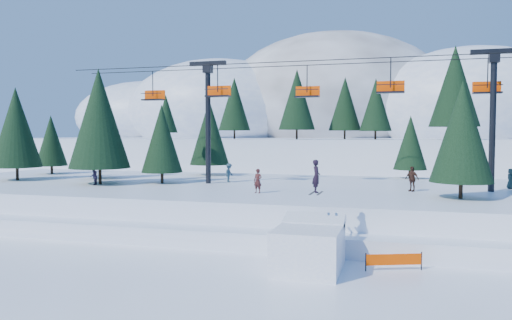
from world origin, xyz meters
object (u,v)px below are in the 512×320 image
(jump_kicker, at_px, (309,246))
(chairlift, at_px, (341,100))
(banner_near, at_px, (394,260))
(banner_far, at_px, (476,254))

(jump_kicker, relative_size, chairlift, 0.12)
(banner_near, bearing_deg, chairlift, 106.34)
(jump_kicker, relative_size, banner_far, 1.89)
(chairlift, bearing_deg, banner_far, -55.48)
(chairlift, bearing_deg, jump_kicker, -89.19)
(banner_near, distance_m, banner_far, 4.70)
(jump_kicker, xyz_separation_m, chairlift, (-0.22, 15.47, 8.13))
(jump_kicker, height_order, banner_far, jump_kicker)
(jump_kicker, bearing_deg, chairlift, 90.81)
(chairlift, height_order, banner_near, chairlift)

